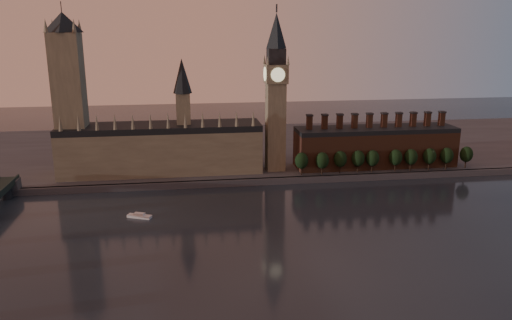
{
  "coord_description": "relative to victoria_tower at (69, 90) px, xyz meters",
  "views": [
    {
      "loc": [
        -48.5,
        -209.38,
        96.73
      ],
      "look_at": [
        -10.84,
        55.0,
        25.76
      ],
      "focal_mm": 35.0,
      "sensor_mm": 36.0,
      "label": 1
    }
  ],
  "objects": [
    {
      "name": "ground",
      "position": [
        120.0,
        -115.0,
        -59.09
      ],
      "size": [
        900.0,
        900.0,
        0.0
      ],
      "primitive_type": "plane",
      "color": "black",
      "rests_on": "ground"
    },
    {
      "name": "north_bank",
      "position": [
        120.0,
        63.04,
        -57.09
      ],
      "size": [
        900.0,
        182.0,
        4.0
      ],
      "color": "#49494E",
      "rests_on": "ground"
    },
    {
      "name": "palace_of_westminster",
      "position": [
        55.59,
        -0.09,
        -37.46
      ],
      "size": [
        130.0,
        30.3,
        74.0
      ],
      "color": "#81775C",
      "rests_on": "north_bank"
    },
    {
      "name": "victoria_tower",
      "position": [
        0.0,
        0.0,
        0.0
      ],
      "size": [
        24.0,
        24.0,
        108.0
      ],
      "color": "#81775C",
      "rests_on": "north_bank"
    },
    {
      "name": "big_ben",
      "position": [
        130.0,
        -5.0,
        -2.26
      ],
      "size": [
        15.0,
        15.0,
        107.0
      ],
      "color": "#81775C",
      "rests_on": "north_bank"
    },
    {
      "name": "chimney_block",
      "position": [
        200.0,
        -5.0,
        -41.27
      ],
      "size": [
        110.0,
        25.0,
        37.0
      ],
      "color": "#553220",
      "rests_on": "north_bank"
    },
    {
      "name": "embankment_tree_0",
      "position": [
        144.64,
        -20.18,
        -45.62
      ],
      "size": [
        8.6,
        8.6,
        14.88
      ],
      "color": "black",
      "rests_on": "north_bank"
    },
    {
      "name": "embankment_tree_1",
      "position": [
        158.08,
        -21.45,
        -45.62
      ],
      "size": [
        8.6,
        8.6,
        14.88
      ],
      "color": "black",
      "rests_on": "north_bank"
    },
    {
      "name": "embankment_tree_2",
      "position": [
        170.73,
        -19.7,
        -45.62
      ],
      "size": [
        8.6,
        8.6,
        14.88
      ],
      "color": "black",
      "rests_on": "north_bank"
    },
    {
      "name": "embankment_tree_3",
      "position": [
        182.84,
        -19.84,
        -45.62
      ],
      "size": [
        8.6,
        8.6,
        14.88
      ],
      "color": "black",
      "rests_on": "north_bank"
    },
    {
      "name": "embankment_tree_4",
      "position": [
        192.54,
        -20.55,
        -45.62
      ],
      "size": [
        8.6,
        8.6,
        14.88
      ],
      "color": "black",
      "rests_on": "north_bank"
    },
    {
      "name": "embankment_tree_5",
      "position": [
        208.42,
        -20.8,
        -45.62
      ],
      "size": [
        8.6,
        8.6,
        14.88
      ],
      "color": "black",
      "rests_on": "north_bank"
    },
    {
      "name": "embankment_tree_6",
      "position": [
        219.1,
        -20.99,
        -45.62
      ],
      "size": [
        8.6,
        8.6,
        14.88
      ],
      "color": "black",
      "rests_on": "north_bank"
    },
    {
      "name": "embankment_tree_7",
      "position": [
        232.35,
        -20.8,
        -45.62
      ],
      "size": [
        8.6,
        8.6,
        14.88
      ],
      "color": "black",
      "rests_on": "north_bank"
    },
    {
      "name": "embankment_tree_8",
      "position": [
        244.66,
        -20.73,
        -45.62
      ],
      "size": [
        8.6,
        8.6,
        14.88
      ],
      "color": "black",
      "rests_on": "north_bank"
    },
    {
      "name": "embankment_tree_9",
      "position": [
        259.45,
        -19.61,
        -45.62
      ],
      "size": [
        8.6,
        8.6,
        14.88
      ],
      "color": "black",
      "rests_on": "north_bank"
    },
    {
      "name": "river_boat",
      "position": [
        45.42,
        -72.45,
        -58.1
      ],
      "size": [
        13.31,
        8.34,
        2.58
      ],
      "rotation": [
        0.0,
        0.0,
        -0.39
      ],
      "color": "silver",
      "rests_on": "ground"
    }
  ]
}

